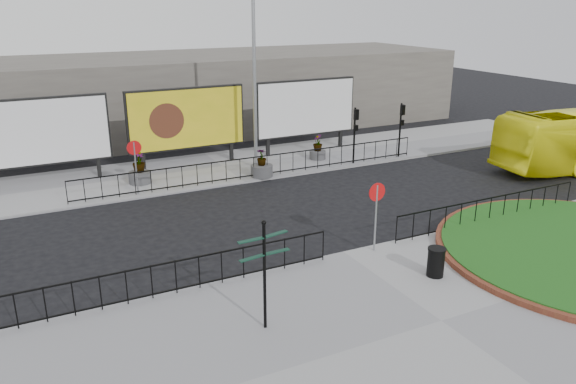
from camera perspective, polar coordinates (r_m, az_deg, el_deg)
ground at (r=19.72m, az=5.64°, el=-6.35°), size 90.00×90.00×0.00m
pavement_near at (r=16.21m, az=15.29°, el=-12.68°), size 30.00×10.00×0.12m
pavement_far at (r=29.87m, az=-6.66°, el=2.53°), size 44.00×6.00×0.12m
railing_near_left at (r=17.00m, az=-11.32°, el=-8.45°), size 10.00×0.10×1.10m
railing_near_right at (r=23.19m, az=19.85°, el=-1.72°), size 9.00×0.10×1.10m
railing_far at (r=27.65m, az=-2.81°, el=2.62°), size 18.00×0.10×1.10m
speed_sign_far at (r=25.68m, az=-15.30°, el=3.60°), size 0.64×0.07×2.47m
speed_sign_near at (r=19.22m, az=8.97°, el=-1.00°), size 0.64×0.07×2.47m
billboard_left at (r=28.60m, az=-23.82°, el=5.57°), size 6.20×0.31×4.10m
billboard_mid at (r=29.72m, az=-10.23°, el=7.32°), size 6.20×0.31×4.10m
billboard_right at (r=32.36m, az=1.82°, el=8.52°), size 6.20×0.31×4.10m
lamp_post at (r=28.55m, az=-3.42°, el=11.65°), size 0.74×0.18×9.23m
signal_pole_a at (r=29.91m, az=6.84°, el=6.57°), size 0.22×0.26×3.00m
signal_pole_b at (r=31.64m, az=11.43°, el=7.00°), size 0.22×0.26×3.00m
building_backdrop at (r=38.71m, az=-12.03°, el=9.67°), size 40.00×10.00×5.00m
fingerpost_sign at (r=14.48m, az=-2.42°, el=-7.35°), size 1.43×0.36×3.06m
litter_bin at (r=18.34m, az=14.79°, el=-6.88°), size 0.57×0.57×0.95m
planter_a at (r=27.60m, az=-14.85°, el=2.05°), size 1.06×1.06×1.62m
planter_b at (r=27.81m, az=-2.68°, el=2.48°), size 1.09×1.09×1.41m
planter_c at (r=30.96m, az=3.03°, el=4.28°), size 0.89×0.89×1.37m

